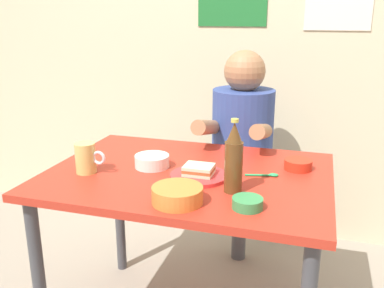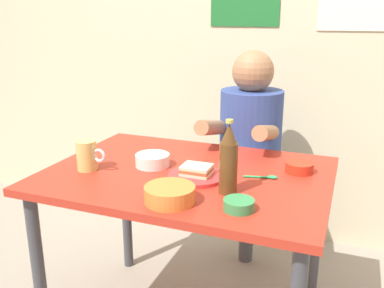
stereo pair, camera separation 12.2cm
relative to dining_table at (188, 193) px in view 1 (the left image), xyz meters
The scene contains 13 objects.
wall_back 1.24m from the dining_table, 89.98° to the left, with size 4.40×0.09×2.60m.
dining_table is the anchor object (origin of this frame).
stool 0.70m from the dining_table, 80.85° to the left, with size 0.34×0.34×0.45m.
person_seated 0.64m from the dining_table, 80.68° to the left, with size 0.33×0.56×0.72m.
plate_orange 0.13m from the dining_table, 40.81° to the right, with size 0.22×0.22×0.01m, color red.
sandwich 0.15m from the dining_table, 40.81° to the right, with size 0.11×0.09×0.04m.
beer_mug 0.43m from the dining_table, 161.90° to the right, with size 0.13×0.08×0.12m.
beer_bottle 0.33m from the dining_table, 34.14° to the right, with size 0.06×0.06×0.26m.
sauce_bowl_chili 0.46m from the dining_table, 20.55° to the left, with size 0.11×0.11×0.04m.
soup_bowl_orange 0.32m from the dining_table, 79.79° to the right, with size 0.17×0.17×0.05m.
dip_bowl_green 0.40m from the dining_table, 43.00° to the right, with size 0.10×0.10×0.03m.
rice_bowl_white 0.20m from the dining_table, behind, with size 0.14×0.14×0.05m.
spoon 0.33m from the dining_table, ahead, with size 0.13×0.04×0.01m.
Camera 1 is at (0.47, -1.50, 1.33)m, focal length 39.57 mm.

